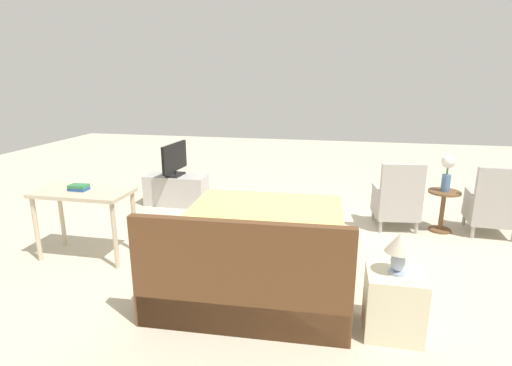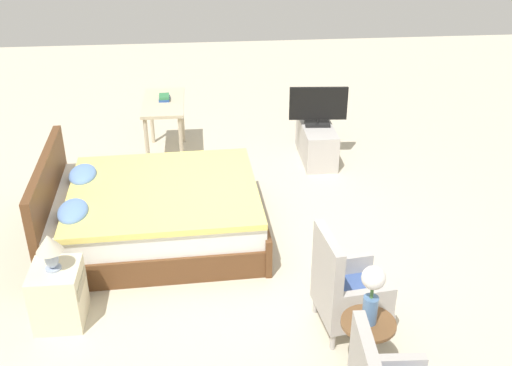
{
  "view_description": "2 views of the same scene",
  "coord_description": "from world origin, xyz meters",
  "px_view_note": "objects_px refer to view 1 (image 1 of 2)",
  "views": [
    {
      "loc": [
        -0.48,
        4.6,
        2.0
      ],
      "look_at": [
        0.39,
        0.27,
        0.8
      ],
      "focal_mm": 28.0,
      "sensor_mm": 36.0,
      "label": 1
    },
    {
      "loc": [
        -5.12,
        0.4,
        3.44
      ],
      "look_at": [
        -0.05,
        -0.1,
        0.73
      ],
      "focal_mm": 42.0,
      "sensor_mm": 36.0,
      "label": 2
    }
  ],
  "objects_px": {
    "armchair_by_window_left": "(492,207)",
    "tv_stand": "(176,190)",
    "side_table": "(443,206)",
    "book_stack": "(79,187)",
    "tv_flatscreen": "(175,159)",
    "bed": "(259,249)",
    "flower_vase": "(448,169)",
    "table_lamp": "(399,247)",
    "vanity_desk": "(84,201)",
    "armchair_by_window_right": "(397,202)",
    "nightstand": "(394,303)"
  },
  "relations": [
    {
      "from": "table_lamp",
      "to": "vanity_desk",
      "type": "height_order",
      "value": "table_lamp"
    },
    {
      "from": "armchair_by_window_right",
      "to": "side_table",
      "type": "height_order",
      "value": "armchair_by_window_right"
    },
    {
      "from": "tv_flatscreen",
      "to": "vanity_desk",
      "type": "height_order",
      "value": "tv_flatscreen"
    },
    {
      "from": "book_stack",
      "to": "tv_stand",
      "type": "bearing_deg",
      "value": -98.8
    },
    {
      "from": "side_table",
      "to": "book_stack",
      "type": "xyz_separation_m",
      "value": [
        4.15,
        1.59,
        0.46
      ]
    },
    {
      "from": "armchair_by_window_right",
      "to": "table_lamp",
      "type": "distance_m",
      "value": 2.42
    },
    {
      "from": "armchair_by_window_left",
      "to": "tv_stand",
      "type": "relative_size",
      "value": 0.96
    },
    {
      "from": "armchair_by_window_right",
      "to": "armchair_by_window_left",
      "type": "bearing_deg",
      "value": 179.98
    },
    {
      "from": "bed",
      "to": "tv_flatscreen",
      "type": "relative_size",
      "value": 2.96
    },
    {
      "from": "armchair_by_window_left",
      "to": "tv_flatscreen",
      "type": "xyz_separation_m",
      "value": [
        4.43,
        -0.38,
        0.36
      ]
    },
    {
      "from": "armchair_by_window_left",
      "to": "flower_vase",
      "type": "bearing_deg",
      "value": -2.17
    },
    {
      "from": "table_lamp",
      "to": "tv_stand",
      "type": "xyz_separation_m",
      "value": [
        2.95,
        -2.75,
        -0.5
      ]
    },
    {
      "from": "vanity_desk",
      "to": "tv_flatscreen",
      "type": "bearing_deg",
      "value": -97.25
    },
    {
      "from": "vanity_desk",
      "to": "table_lamp",
      "type": "bearing_deg",
      "value": 166.25
    },
    {
      "from": "tv_stand",
      "to": "book_stack",
      "type": "xyz_separation_m",
      "value": [
        0.3,
        1.95,
        0.57
      ]
    },
    {
      "from": "flower_vase",
      "to": "table_lamp",
      "type": "xyz_separation_m",
      "value": [
        0.9,
        2.39,
        -0.1
      ]
    },
    {
      "from": "side_table",
      "to": "nightstand",
      "type": "xyz_separation_m",
      "value": [
        0.9,
        2.39,
        -0.08
      ]
    },
    {
      "from": "side_table",
      "to": "tv_stand",
      "type": "height_order",
      "value": "side_table"
    },
    {
      "from": "bed",
      "to": "flower_vase",
      "type": "distance_m",
      "value": 2.75
    },
    {
      "from": "nightstand",
      "to": "tv_flatscreen",
      "type": "height_order",
      "value": "tv_flatscreen"
    },
    {
      "from": "nightstand",
      "to": "tv_flatscreen",
      "type": "relative_size",
      "value": 0.71
    },
    {
      "from": "tv_stand",
      "to": "bed",
      "type": "bearing_deg",
      "value": 130.38
    },
    {
      "from": "nightstand",
      "to": "book_stack",
      "type": "xyz_separation_m",
      "value": [
        3.25,
        -0.79,
        0.54
      ]
    },
    {
      "from": "armchair_by_window_right",
      "to": "side_table",
      "type": "xyz_separation_m",
      "value": [
        -0.58,
        -0.02,
        -0.03
      ]
    },
    {
      "from": "side_table",
      "to": "flower_vase",
      "type": "height_order",
      "value": "flower_vase"
    },
    {
      "from": "flower_vase",
      "to": "tv_stand",
      "type": "bearing_deg",
      "value": -5.32
    },
    {
      "from": "flower_vase",
      "to": "side_table",
      "type": "bearing_deg",
      "value": 180.0
    },
    {
      "from": "tv_flatscreen",
      "to": "side_table",
      "type": "bearing_deg",
      "value": 174.69
    },
    {
      "from": "side_table",
      "to": "tv_flatscreen",
      "type": "relative_size",
      "value": 0.74
    },
    {
      "from": "vanity_desk",
      "to": "book_stack",
      "type": "bearing_deg",
      "value": -13.22
    },
    {
      "from": "armchair_by_window_left",
      "to": "book_stack",
      "type": "bearing_deg",
      "value": 18.38
    },
    {
      "from": "side_table",
      "to": "tv_flatscreen",
      "type": "height_order",
      "value": "tv_flatscreen"
    },
    {
      "from": "table_lamp",
      "to": "bed",
      "type": "bearing_deg",
      "value": -30.32
    },
    {
      "from": "armchair_by_window_right",
      "to": "bed",
      "type": "bearing_deg",
      "value": 47.05
    },
    {
      "from": "book_stack",
      "to": "vanity_desk",
      "type": "bearing_deg",
      "value": 166.78
    },
    {
      "from": "flower_vase",
      "to": "table_lamp",
      "type": "bearing_deg",
      "value": 69.38
    },
    {
      "from": "armchair_by_window_left",
      "to": "tv_flatscreen",
      "type": "relative_size",
      "value": 1.24
    },
    {
      "from": "armchair_by_window_right",
      "to": "flower_vase",
      "type": "height_order",
      "value": "flower_vase"
    },
    {
      "from": "side_table",
      "to": "table_lamp",
      "type": "bearing_deg",
      "value": 69.38
    },
    {
      "from": "bed",
      "to": "side_table",
      "type": "relative_size",
      "value": 4.02
    },
    {
      "from": "nightstand",
      "to": "flower_vase",
      "type": "bearing_deg",
      "value": -110.63
    },
    {
      "from": "tv_flatscreen",
      "to": "book_stack",
      "type": "distance_m",
      "value": 1.98
    },
    {
      "from": "side_table",
      "to": "table_lamp",
      "type": "relative_size",
      "value": 1.66
    },
    {
      "from": "bed",
      "to": "table_lamp",
      "type": "distance_m",
      "value": 1.48
    },
    {
      "from": "nightstand",
      "to": "tv_stand",
      "type": "relative_size",
      "value": 0.55
    },
    {
      "from": "table_lamp",
      "to": "side_table",
      "type": "bearing_deg",
      "value": -110.62
    },
    {
      "from": "armchair_by_window_left",
      "to": "tv_flatscreen",
      "type": "height_order",
      "value": "tv_flatscreen"
    },
    {
      "from": "tv_flatscreen",
      "to": "vanity_desk",
      "type": "xyz_separation_m",
      "value": [
        0.25,
        1.96,
        -0.08
      ]
    },
    {
      "from": "table_lamp",
      "to": "armchair_by_window_left",
      "type": "bearing_deg",
      "value": -122.01
    },
    {
      "from": "armchair_by_window_left",
      "to": "book_stack",
      "type": "relative_size",
      "value": 4.58
    }
  ]
}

